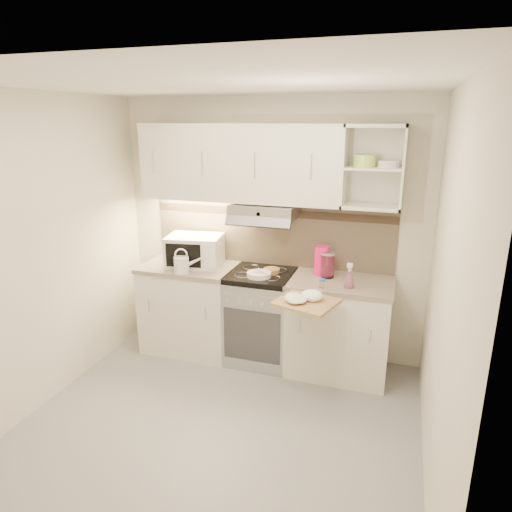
{
  "coord_description": "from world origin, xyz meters",
  "views": [
    {
      "loc": [
        1.2,
        -2.78,
        2.28
      ],
      "look_at": [
        -0.0,
        0.95,
        1.11
      ],
      "focal_mm": 32.0,
      "sensor_mm": 36.0,
      "label": 1
    }
  ],
  "objects": [
    {
      "name": "ground",
      "position": [
        0.0,
        0.0,
        0.0
      ],
      "size": [
        3.0,
        3.0,
        0.0
      ],
      "primitive_type": "plane",
      "color": "gray",
      "rests_on": "ground"
    },
    {
      "name": "room_shell",
      "position": [
        0.0,
        0.37,
        1.63
      ],
      "size": [
        3.04,
        2.84,
        2.52
      ],
      "color": "beige",
      "rests_on": "ground"
    },
    {
      "name": "base_cabinet_left",
      "position": [
        -0.75,
        1.1,
        0.43
      ],
      "size": [
        0.9,
        0.6,
        0.86
      ],
      "primitive_type": "cube",
      "color": "silver",
      "rests_on": "ground"
    },
    {
      "name": "worktop_left",
      "position": [
        -0.75,
        1.1,
        0.88
      ],
      "size": [
        0.92,
        0.62,
        0.04
      ],
      "primitive_type": "cube",
      "color": "gray",
      "rests_on": "base_cabinet_left"
    },
    {
      "name": "base_cabinet_right",
      "position": [
        0.75,
        1.1,
        0.43
      ],
      "size": [
        0.9,
        0.6,
        0.86
      ],
      "primitive_type": "cube",
      "color": "silver",
      "rests_on": "ground"
    },
    {
      "name": "worktop_right",
      "position": [
        0.75,
        1.1,
        0.88
      ],
      "size": [
        0.92,
        0.62,
        0.04
      ],
      "primitive_type": "cube",
      "color": "gray",
      "rests_on": "base_cabinet_right"
    },
    {
      "name": "electric_range",
      "position": [
        0.0,
        1.1,
        0.45
      ],
      "size": [
        0.6,
        0.6,
        0.9
      ],
      "color": "#B7B7BC",
      "rests_on": "ground"
    },
    {
      "name": "microwave",
      "position": [
        -0.7,
        1.13,
        1.05
      ],
      "size": [
        0.58,
        0.46,
        0.3
      ],
      "rotation": [
        0.0,
        0.0,
        0.16
      ],
      "color": "white",
      "rests_on": "worktop_left"
    },
    {
      "name": "watering_can",
      "position": [
        -0.71,
        0.88,
        0.98
      ],
      "size": [
        0.27,
        0.17,
        0.23
      ],
      "rotation": [
        0.0,
        0.0,
        0.41
      ],
      "color": "silver",
      "rests_on": "worktop_left"
    },
    {
      "name": "plate_stack",
      "position": [
        0.01,
        0.98,
        0.92
      ],
      "size": [
        0.22,
        0.22,
        0.05
      ],
      "rotation": [
        0.0,
        0.0,
        -0.41
      ],
      "color": "white",
      "rests_on": "electric_range"
    },
    {
      "name": "bread_loaf",
      "position": [
        0.09,
        1.14,
        0.92
      ],
      "size": [
        0.15,
        0.15,
        0.04
      ],
      "primitive_type": "cylinder",
      "color": "#B1734B",
      "rests_on": "electric_range"
    },
    {
      "name": "pink_pitcher",
      "position": [
        0.54,
        1.22,
        1.04
      ],
      "size": [
        0.15,
        0.14,
        0.27
      ],
      "rotation": [
        0.0,
        0.0,
        -0.39
      ],
      "color": "#F1155E",
      "rests_on": "worktop_right"
    },
    {
      "name": "glass_jar",
      "position": [
        0.61,
        1.16,
        1.02
      ],
      "size": [
        0.13,
        0.13,
        0.24
      ],
      "rotation": [
        0.0,
        0.0,
        -0.37
      ],
      "color": "silver",
      "rests_on": "worktop_right"
    },
    {
      "name": "spice_jar",
      "position": [
        0.61,
        0.88,
        0.94
      ],
      "size": [
        0.05,
        0.05,
        0.08
      ],
      "rotation": [
        0.0,
        0.0,
        -0.08
      ],
      "color": "white",
      "rests_on": "worktop_right"
    },
    {
      "name": "spray_bottle",
      "position": [
        0.83,
        0.96,
        0.99
      ],
      "size": [
        0.09,
        0.09,
        0.23
      ],
      "rotation": [
        0.0,
        0.0,
        -0.02
      ],
      "color": "pink",
      "rests_on": "worktop_right"
    },
    {
      "name": "cutting_board",
      "position": [
        0.54,
        0.58,
        0.87
      ],
      "size": [
        0.55,
        0.52,
        0.02
      ],
      "primitive_type": "cube",
      "rotation": [
        0.0,
        0.0,
        -0.29
      ],
      "color": "tan",
      "rests_on": "base_cabinet_right"
    },
    {
      "name": "dish_towel",
      "position": [
        0.5,
        0.58,
        0.92
      ],
      "size": [
        0.36,
        0.33,
        0.08
      ],
      "primitive_type": null,
      "rotation": [
        0.0,
        0.0,
        0.34
      ],
      "color": "beige",
      "rests_on": "cutting_board"
    }
  ]
}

